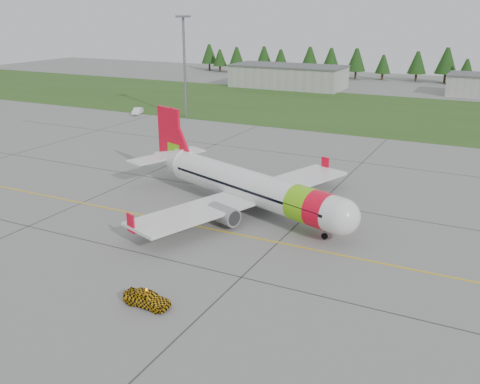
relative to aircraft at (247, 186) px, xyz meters
The scene contains 9 objects.
ground 15.29m from the aircraft, 103.08° to the right, with size 320.00×320.00×0.00m, color gray.
aircraft is the anchor object (origin of this frame).
follow_me_car 22.11m from the aircraft, 84.27° to the right, with size 1.55×1.31×3.84m, color #F7B70D.
service_van 62.47m from the aircraft, 138.31° to the left, with size 1.52×1.44×4.37m, color white.
grass_strip 67.51m from the aircraft, 92.89° to the left, with size 320.00×50.00×0.03m, color #30561E.
taxi_guideline 7.97m from the aircraft, 117.15° to the right, with size 120.00×0.25×0.02m, color gold.
hangar_west 101.05m from the aircraft, 109.30° to the left, with size 32.00×14.00×6.00m, color #A8A8A3.
floodlight_mast 56.44m from the aircraft, 129.23° to the left, with size 0.50×0.50×20.00m, color slate.
treeline 123.43m from the aircraft, 91.58° to the left, with size 160.00×8.00×10.00m, color #1C3F14, non-canonical shape.
Camera 1 is at (28.12, -36.25, 21.56)m, focal length 40.00 mm.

